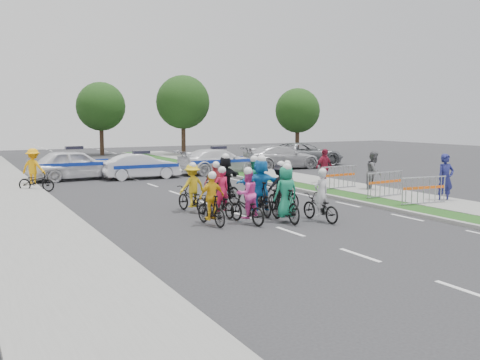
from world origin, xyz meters
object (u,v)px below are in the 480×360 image
rider_3 (211,204)px  rider_9 (215,190)px  rider_0 (320,204)px  rider_4 (280,193)px  tree_1 (183,102)px  tree_4 (101,107)px  rider_2 (247,203)px  rider_7 (286,190)px  rider_8 (253,188)px  spectator_0 (445,179)px  cone_1 (260,171)px  barrier_0 (424,192)px  civilian_sedan (281,157)px  barrier_1 (385,186)px  police_car_2 (219,161)px  cone_0 (283,181)px  barrier_2 (339,178)px  rider_10 (192,193)px  tree_2 (298,111)px  marshal_hiviz (33,167)px  police_car_1 (142,166)px  spectator_1 (374,172)px  civilian_suv (303,154)px  police_car_0 (75,164)px  parked_bike (36,182)px  spectator_2 (324,167)px  rider_5 (260,190)px  rider_1 (285,199)px  rider_6 (221,200)px

rider_3 → rider_9: bearing=-123.8°
rider_0 → rider_4: (-0.41, 1.75, 0.14)m
tree_1 → tree_4: (-6.00, 4.00, -0.35)m
rider_2 → rider_3: size_ratio=1.08×
rider_7 → rider_8: size_ratio=0.91×
spectator_0 → cone_1: (-1.79, 10.91, -0.61)m
barrier_0 → rider_0: bearing=-175.3°
civilian_sedan → barrier_1: size_ratio=2.56×
police_car_2 → cone_0: (-0.29, -7.40, -0.38)m
rider_9 → police_car_2: size_ratio=0.34×
barrier_2 → barrier_0: bearing=-90.0°
rider_10 → tree_2: size_ratio=0.31×
rider_8 → rider_10: 2.43m
marshal_hiviz → barrier_2: 14.36m
police_car_1 → spectator_1: spectator_1 is taller
rider_2 → civilian_sedan: 17.92m
rider_7 → spectator_1: 6.12m
marshal_hiviz → civilian_suv: bearing=-129.2°
rider_8 → police_car_0: rider_8 is taller
spectator_1 → parked_bike: (-13.08, 7.22, -0.46)m
rider_10 → barrier_1: size_ratio=0.90×
spectator_2 → cone_1: bearing=93.1°
rider_5 → civilian_suv: size_ratio=0.37×
rider_4 → police_car_2: 13.35m
spectator_0 → barrier_2: bearing=117.7°
rider_2 → rider_10: bearing=-83.0°
rider_4 → spectator_2: (5.97, 5.39, 0.18)m
rider_4 → police_car_2: size_ratio=0.37×
spectator_1 → spectator_2: spectator_1 is taller
rider_1 → barrier_0: size_ratio=0.94×
rider_5 → cone_0: 6.89m
cone_0 → cone_1: size_ratio=1.00×
barrier_1 → tree_2: size_ratio=0.35×
barrier_1 → tree_1: (2.30, 26.72, 3.98)m
rider_7 → parked_bike: size_ratio=1.05×
rider_1 → rider_2: rider_1 is taller
marshal_hiviz → barrier_1: (11.81, -11.06, -0.34)m
spectator_0 → police_car_0: bearing=138.0°
rider_0 → civilian_suv: bearing=-126.6°
spectator_1 → civilian_sedan: bearing=47.7°
tree_1 → police_car_2: bearing=-104.5°
rider_0 → rider_2: (-2.23, 0.77, 0.10)m
rider_4 → police_car_1: size_ratio=0.45×
rider_6 → rider_9: bearing=-111.4°
rider_8 → barrier_1: size_ratio=0.97×
rider_9 → tree_2: (18.18, 21.39, 3.17)m
rider_6 → spectator_1: bearing=-169.2°
parked_bike → tree_4: size_ratio=0.26×
cone_0 → tree_2: (13.08, 18.02, 3.49)m
barrier_2 → rider_9: bearing=-167.2°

